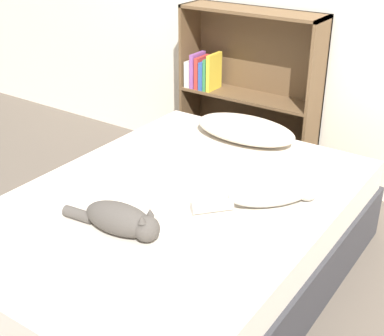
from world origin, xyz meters
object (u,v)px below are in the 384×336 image
(bed, at_px, (175,240))
(pillow, at_px, (245,129))
(cat_light, at_px, (274,191))
(bookshelf, at_px, (247,91))
(cat_dark, at_px, (122,220))

(bed, xyz_separation_m, pillow, (-0.07, 0.81, 0.30))
(bed, height_order, cat_light, cat_light)
(bed, bearing_deg, bookshelf, 104.84)
(pillow, relative_size, bookshelf, 0.55)
(pillow, relative_size, cat_light, 1.21)
(pillow, bearing_deg, bookshelf, 118.80)
(bed, bearing_deg, cat_light, 28.62)
(bed, height_order, cat_dark, cat_dark)
(bed, xyz_separation_m, bookshelf, (-0.35, 1.31, 0.35))
(bookshelf, bearing_deg, pillow, -61.20)
(cat_light, xyz_separation_m, cat_dark, (-0.42, -0.60, 0.00))
(cat_dark, bearing_deg, bed, 83.49)
(cat_light, height_order, cat_dark, cat_light)
(pillow, distance_m, bookshelf, 0.57)
(cat_light, bearing_deg, pillow, 81.11)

